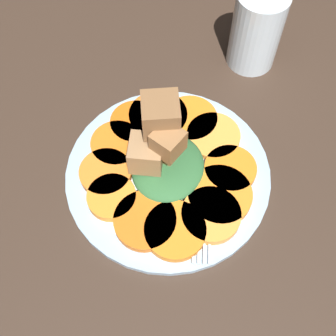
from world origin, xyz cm
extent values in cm
cube|color=#38281E|center=(0.00, 0.00, 1.00)|extent=(120.00, 120.00, 2.00)
cylinder|color=#99B7D1|center=(0.00, 0.00, 2.50)|extent=(28.34, 28.34, 1.00)
cylinder|color=white|center=(0.00, 0.00, 2.55)|extent=(22.67, 22.67, 1.00)
cylinder|color=orange|center=(1.11, 8.21, 3.75)|extent=(7.33, 7.33, 1.30)
cylinder|color=orange|center=(-3.60, 7.71, 3.75)|extent=(7.14, 7.14, 1.30)
cylinder|color=orange|center=(-6.65, 5.37, 3.75)|extent=(6.52, 6.52, 1.30)
cylinder|color=orange|center=(-8.08, 0.11, 3.75)|extent=(8.10, 8.10, 1.30)
cylinder|color=orange|center=(-7.92, -4.07, 3.75)|extent=(7.92, 7.92, 1.30)
cylinder|color=orange|center=(-4.26, -7.62, 3.75)|extent=(7.74, 7.74, 1.30)
cylinder|color=orange|center=(-1.15, -7.80, 3.75)|extent=(8.58, 8.58, 1.30)
cylinder|color=orange|center=(3.08, -7.93, 3.75)|extent=(7.16, 7.16, 1.30)
cylinder|color=#F9963A|center=(7.32, -4.07, 3.75)|extent=(7.67, 7.67, 1.30)
cylinder|color=orange|center=(8.93, 0.27, 3.75)|extent=(7.88, 7.88, 1.30)
cylinder|color=orange|center=(7.75, 4.60, 3.75)|extent=(8.60, 8.60, 1.30)
cylinder|color=#D56013|center=(5.42, 7.24, 3.75)|extent=(7.28, 7.28, 1.30)
ellipsoid|color=#2D6033|center=(0.00, 0.00, 4.29)|extent=(10.82, 9.74, 2.37)
cube|color=#9E754C|center=(-0.84, 2.70, 7.61)|extent=(5.25, 5.25, 4.27)
cube|color=olive|center=(1.48, 1.13, 7.19)|extent=(3.84, 3.84, 3.44)
cube|color=brown|center=(2.30, 1.88, 12.37)|extent=(6.14, 6.14, 4.60)
cube|color=olive|center=(0.14, 0.10, 10.65)|extent=(4.31, 4.31, 3.45)
cube|color=silver|center=(1.46, -4.65, 3.30)|extent=(12.25, 4.86, 0.40)
cube|color=silver|center=(-5.21, -6.79, 3.30)|extent=(2.15, 2.66, 0.40)
cube|color=silver|center=(-7.98, -8.72, 3.30)|extent=(4.79, 1.80, 0.40)
cube|color=silver|center=(-8.18, -8.09, 3.30)|extent=(4.79, 1.80, 0.40)
cube|color=silver|center=(-8.38, -7.45, 3.30)|extent=(4.79, 1.80, 0.40)
cube|color=silver|center=(-8.59, -6.82, 3.30)|extent=(4.79, 1.80, 0.40)
cylinder|color=silver|center=(25.17, -4.60, 8.29)|extent=(7.75, 7.75, 12.58)
camera|label=1|loc=(-25.81, -10.11, 54.11)|focal=45.00mm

